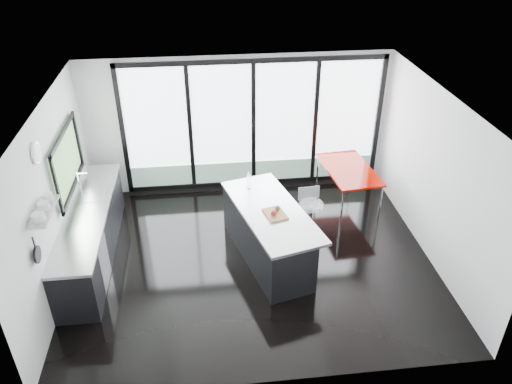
{
  "coord_description": "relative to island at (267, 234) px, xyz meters",
  "views": [
    {
      "loc": [
        -0.71,
        -6.65,
        5.39
      ],
      "look_at": [
        0.1,
        0.3,
        1.15
      ],
      "focal_mm": 35.0,
      "sensor_mm": 36.0,
      "label": 1
    }
  ],
  "objects": [
    {
      "name": "island",
      "position": [
        0.0,
        0.0,
        0.0
      ],
      "size": [
        1.53,
        2.47,
        1.22
      ],
      "color": "black",
      "rests_on": "floor"
    },
    {
      "name": "wall_left",
      "position": [
        -3.22,
        0.23,
        1.08
      ],
      "size": [
        0.26,
        5.0,
        2.8
      ],
      "color": "silver",
      "rests_on": "ground"
    },
    {
      "name": "floor",
      "position": [
        -0.25,
        -0.04,
        -0.48
      ],
      "size": [
        6.0,
        5.0,
        0.0
      ],
      "primitive_type": "cube",
      "color": "black",
      "rests_on": "ground"
    },
    {
      "name": "ceiling",
      "position": [
        -0.25,
        -0.04,
        2.32
      ],
      "size": [
        6.0,
        5.0,
        0.0
      ],
      "primitive_type": "cube",
      "color": "white",
      "rests_on": "wall_back"
    },
    {
      "name": "counter_cabinets",
      "position": [
        -2.92,
        0.36,
        -0.01
      ],
      "size": [
        0.69,
        3.24,
        1.36
      ],
      "color": "black",
      "rests_on": "floor"
    },
    {
      "name": "wall_front",
      "position": [
        -0.25,
        -2.54,
        0.92
      ],
      "size": [
        6.0,
        0.0,
        2.8
      ],
      "primitive_type": "cube",
      "color": "silver",
      "rests_on": "ground"
    },
    {
      "name": "wall_right",
      "position": [
        2.75,
        -0.04,
        0.92
      ],
      "size": [
        0.0,
        5.0,
        2.8
      ],
      "primitive_type": "cube",
      "color": "silver",
      "rests_on": "ground"
    },
    {
      "name": "red_table",
      "position": [
        1.8,
        1.48,
        -0.08
      ],
      "size": [
        1.01,
        1.58,
        0.8
      ],
      "primitive_type": "cube",
      "rotation": [
        0.0,
        0.0,
        0.1
      ],
      "color": "#8C0A00",
      "rests_on": "floor"
    },
    {
      "name": "bar_stool_far",
      "position": [
        0.82,
        0.37,
        -0.09
      ],
      "size": [
        0.54,
        0.54,
        0.78
      ],
      "primitive_type": "cylinder",
      "rotation": [
        0.0,
        0.0,
        0.09
      ],
      "color": "silver",
      "rests_on": "floor"
    },
    {
      "name": "bar_stool_near",
      "position": [
        0.45,
        -0.33,
        -0.15
      ],
      "size": [
        0.52,
        0.52,
        0.66
      ],
      "primitive_type": "cylinder",
      "rotation": [
        0.0,
        0.0,
        0.33
      ],
      "color": "silver",
      "rests_on": "floor"
    },
    {
      "name": "wall_back",
      "position": [
        0.02,
        2.42,
        0.79
      ],
      "size": [
        6.0,
        0.09,
        2.8
      ],
      "color": "silver",
      "rests_on": "ground"
    }
  ]
}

